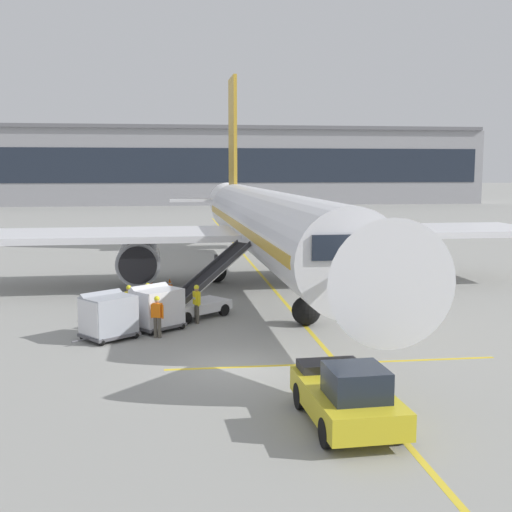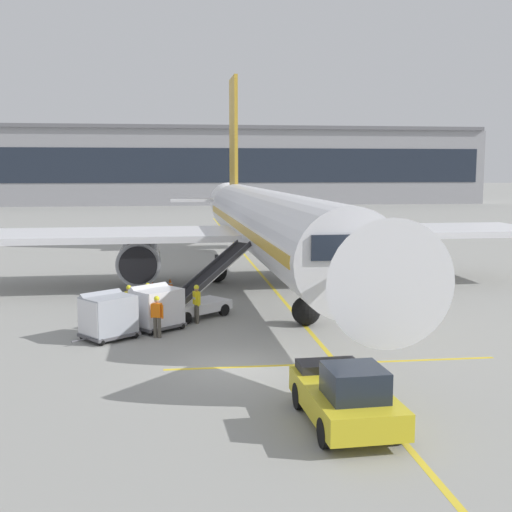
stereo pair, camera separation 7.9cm
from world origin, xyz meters
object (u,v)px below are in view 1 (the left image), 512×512
object	(u,v)px
safety_cone_engine_keepout	(149,280)
parked_airplane	(266,224)
baggage_cart_second	(108,315)
ground_crew_wingwalker	(157,314)
belt_loader	(198,297)
ground_crew_marshaller	(148,299)
ground_crew_by_carts	(197,301)
safety_cone_wingtip	(170,284)
baggage_cart_lead	(156,307)
pushback_tug	(347,396)
ground_crew_by_loader	(129,302)

from	to	relation	value
safety_cone_engine_keepout	parked_airplane	bearing A→B (deg)	-0.77
baggage_cart_second	safety_cone_engine_keepout	bearing A→B (deg)	84.16
ground_crew_wingwalker	safety_cone_engine_keepout	distance (m)	12.38
belt_loader	ground_crew_marshaller	world-z (taller)	belt_loader
ground_crew_by_carts	safety_cone_wingtip	world-z (taller)	ground_crew_by_carts
ground_crew_marshaller	ground_crew_wingwalker	xyz separation A→B (m)	(0.48, -3.15, 0.00)
belt_loader	baggage_cart_lead	bearing A→B (deg)	-129.35
belt_loader	ground_crew_by_carts	distance (m)	1.33
ground_crew_wingwalker	safety_cone_wingtip	world-z (taller)	ground_crew_wingwalker
pushback_tug	ground_crew_by_loader	bearing A→B (deg)	117.04
parked_airplane	safety_cone_wingtip	distance (m)	6.79
ground_crew_by_loader	parked_airplane	bearing A→B (deg)	51.48
ground_crew_by_loader	safety_cone_wingtip	xyz separation A→B (m)	(1.79, 8.15, -0.69)
baggage_cart_second	safety_cone_wingtip	bearing A→B (deg)	77.11
baggage_cart_lead	ground_crew_by_loader	xyz separation A→B (m)	(-1.22, 1.30, -0.00)
baggage_cart_lead	ground_crew_by_carts	bearing A→B (deg)	28.85
ground_crew_wingwalker	safety_cone_engine_keepout	size ratio (longest dim) A/B	2.40
safety_cone_engine_keepout	safety_cone_wingtip	bearing A→B (deg)	-50.16
pushback_tug	safety_cone_wingtip	size ratio (longest dim) A/B	6.97
belt_loader	ground_crew_by_loader	xyz separation A→B (m)	(-3.11, -0.99, 0.09)
ground_crew_by_carts	parked_airplane	bearing A→B (deg)	65.06
baggage_cart_lead	baggage_cart_second	distance (m)	2.35
belt_loader	ground_crew_marshaller	size ratio (longest dim) A/B	2.72
baggage_cart_second	ground_crew_marshaller	world-z (taller)	baggage_cart_second
baggage_cart_second	belt_loader	bearing A→B (deg)	43.95
ground_crew_wingwalker	safety_cone_wingtip	bearing A→B (deg)	87.41
belt_loader	parked_airplane	bearing A→B (deg)	62.35
ground_crew_by_carts	safety_cone_wingtip	bearing A→B (deg)	98.12
parked_airplane	ground_crew_marshaller	world-z (taller)	parked_airplane
baggage_cart_lead	ground_crew_by_loader	bearing A→B (deg)	133.19
pushback_tug	ground_crew_by_loader	distance (m)	14.39
baggage_cart_second	safety_cone_engine_keepout	world-z (taller)	baggage_cart_second
baggage_cart_lead	baggage_cart_second	xyz separation A→B (m)	(-1.91, -1.36, 0.00)
belt_loader	safety_cone_engine_keepout	distance (m)	9.00
baggage_cart_second	ground_crew_wingwalker	distance (m)	1.98
pushback_tug	ground_crew_wingwalker	size ratio (longest dim) A/B	2.58
safety_cone_wingtip	belt_loader	bearing A→B (deg)	-79.53
parked_airplane	ground_crew_marshaller	xyz separation A→B (m)	(-6.76, -9.09, -2.59)
baggage_cart_lead	ground_crew_marshaller	world-z (taller)	baggage_cart_lead
parked_airplane	pushback_tug	distance (m)	22.53
ground_crew_by_loader	ground_crew_marshaller	xyz separation A→B (m)	(0.82, 0.43, 0.00)
safety_cone_wingtip	safety_cone_engine_keepout	bearing A→B (deg)	129.84
parked_airplane	safety_cone_engine_keepout	bearing A→B (deg)	179.23
parked_airplane	safety_cone_wingtip	xyz separation A→B (m)	(-5.79, -1.37, -3.27)
parked_airplane	ground_crew_wingwalker	size ratio (longest dim) A/B	25.15
ground_crew_by_loader	ground_crew_by_carts	world-z (taller)	same
pushback_tug	ground_crew_marshaller	size ratio (longest dim) A/B	2.58
baggage_cart_second	safety_cone_wingtip	size ratio (longest dim) A/B	4.09
ground_crew_by_loader	safety_cone_wingtip	bearing A→B (deg)	77.63
ground_crew_marshaller	ground_crew_by_loader	bearing A→B (deg)	-152.37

